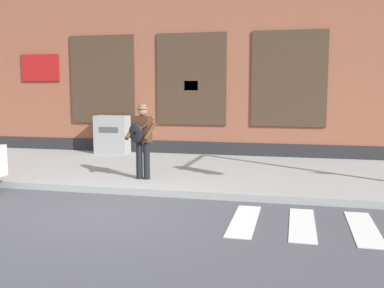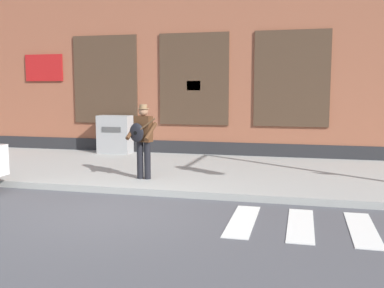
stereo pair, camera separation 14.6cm
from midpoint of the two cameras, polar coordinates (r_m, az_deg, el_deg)
ground_plane at (r=8.37m, az=-10.89°, el=-8.52°), size 160.00×160.00×0.00m
sidewalk at (r=11.96m, az=-3.25°, el=-3.34°), size 28.00×5.22×0.15m
building_backdrop at (r=16.37m, az=1.30°, el=14.25°), size 28.00×4.06×8.58m
busker at (r=10.35m, az=-6.81°, el=0.90°), size 0.72×0.60×1.72m
utility_box at (r=14.73m, az=-10.38°, el=1.20°), size 1.07×0.57×1.22m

